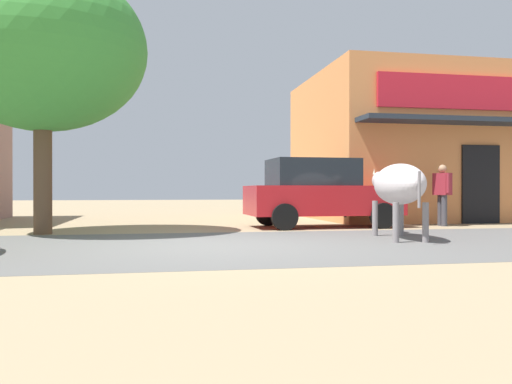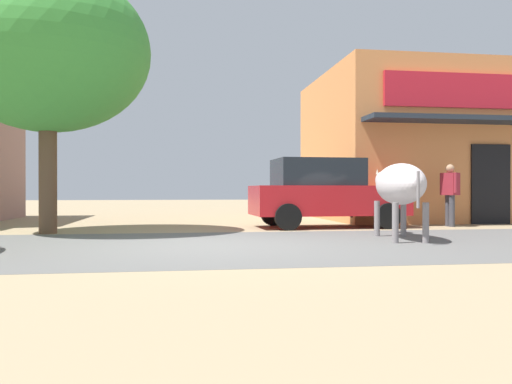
{
  "view_description": "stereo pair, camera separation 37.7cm",
  "coord_description": "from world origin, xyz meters",
  "px_view_note": "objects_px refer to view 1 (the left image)",
  "views": [
    {
      "loc": [
        -1.0,
        -8.49,
        0.9
      ],
      "look_at": [
        0.86,
        1.16,
        0.86
      ],
      "focal_mm": 37.21,
      "sensor_mm": 36.0,
      "label": 1
    },
    {
      "loc": [
        -0.63,
        -8.56,
        0.9
      ],
      "look_at": [
        0.86,
        1.16,
        0.86
      ],
      "focal_mm": 37.21,
      "sensor_mm": 36.0,
      "label": 2
    }
  ],
  "objects_px": {
    "roadside_tree": "(43,49)",
    "parked_hatchback_car": "(320,192)",
    "cow_far_dark": "(398,185)",
    "pedestrian_by_shop": "(442,190)"
  },
  "relations": [
    {
      "from": "roadside_tree",
      "to": "cow_far_dark",
      "type": "distance_m",
      "value": 7.54
    },
    {
      "from": "pedestrian_by_shop",
      "to": "roadside_tree",
      "type": "bearing_deg",
      "value": -175.69
    },
    {
      "from": "parked_hatchback_car",
      "to": "pedestrian_by_shop",
      "type": "distance_m",
      "value": 3.13
    },
    {
      "from": "roadside_tree",
      "to": "cow_far_dark",
      "type": "height_order",
      "value": "roadside_tree"
    },
    {
      "from": "pedestrian_by_shop",
      "to": "parked_hatchback_car",
      "type": "bearing_deg",
      "value": 176.3
    },
    {
      "from": "roadside_tree",
      "to": "cow_far_dark",
      "type": "relative_size",
      "value": 2.05
    },
    {
      "from": "parked_hatchback_car",
      "to": "pedestrian_by_shop",
      "type": "height_order",
      "value": "parked_hatchback_car"
    },
    {
      "from": "roadside_tree",
      "to": "parked_hatchback_car",
      "type": "distance_m",
      "value": 6.86
    },
    {
      "from": "roadside_tree",
      "to": "cow_far_dark",
      "type": "bearing_deg",
      "value": -18.96
    },
    {
      "from": "roadside_tree",
      "to": "parked_hatchback_car",
      "type": "height_order",
      "value": "roadside_tree"
    }
  ]
}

